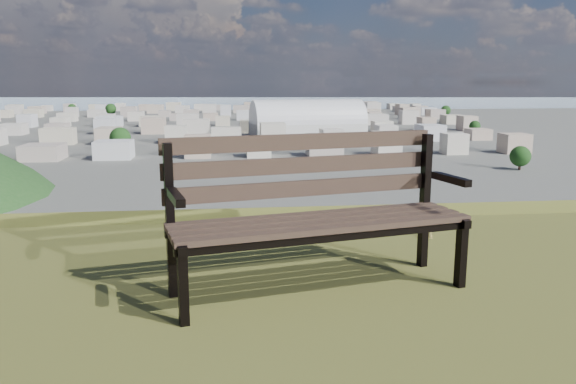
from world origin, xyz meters
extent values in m
cube|color=#3C2E23|center=(1.24, 1.79, 25.49)|extent=(1.96, 0.53, 0.04)
cube|color=#3C2E23|center=(1.21, 1.92, 25.49)|extent=(1.96, 0.53, 0.04)
cube|color=#3C2E23|center=(1.18, 2.05, 25.49)|extent=(1.96, 0.53, 0.04)
cube|color=#3C2E23|center=(1.15, 2.18, 25.49)|extent=(1.96, 0.53, 0.04)
cube|color=#3C2E23|center=(1.13, 2.26, 25.66)|extent=(1.95, 0.48, 0.11)
cube|color=#3C2E23|center=(1.12, 2.29, 25.82)|extent=(1.95, 0.48, 0.11)
cube|color=#3C2E23|center=(1.12, 2.32, 25.98)|extent=(1.95, 0.48, 0.11)
cube|color=black|center=(0.32, 1.56, 25.24)|extent=(0.07, 0.08, 0.49)
cube|color=black|center=(0.21, 2.02, 25.51)|extent=(0.07, 0.08, 1.02)
cube|color=black|center=(0.27, 1.77, 25.45)|extent=(0.18, 0.55, 0.06)
cube|color=black|center=(0.28, 1.72, 25.73)|extent=(0.14, 0.40, 0.05)
cube|color=black|center=(2.17, 1.98, 25.24)|extent=(0.07, 0.08, 0.49)
cube|color=black|center=(2.07, 2.44, 25.51)|extent=(0.07, 0.08, 1.02)
cube|color=black|center=(2.12, 2.20, 25.45)|extent=(0.18, 0.55, 0.06)
cube|color=black|center=(2.13, 2.14, 25.73)|extent=(0.14, 0.40, 0.05)
cube|color=black|center=(1.24, 1.78, 25.44)|extent=(1.95, 0.49, 0.04)
cube|color=black|center=(1.15, 2.19, 25.44)|extent=(1.95, 0.49, 0.04)
cone|color=brown|center=(2.40, 3.20, 25.09)|extent=(0.08, 0.08, 0.18)
cube|color=beige|center=(41.55, 280.07, 3.11)|extent=(58.64, 31.10, 6.21)
cylinder|color=silver|center=(41.55, 280.07, 6.21)|extent=(58.64, 31.10, 23.61)
cube|color=beige|center=(-60.00, 200.00, 3.50)|extent=(11.00, 11.00, 7.00)
cube|color=#AA9B91|center=(-36.00, 200.00, 3.50)|extent=(11.00, 11.00, 7.00)
cube|color=#BBA794|center=(-12.00, 200.00, 3.50)|extent=(11.00, 11.00, 7.00)
cube|color=silver|center=(12.00, 200.00, 3.50)|extent=(11.00, 11.00, 7.00)
cube|color=beige|center=(36.00, 200.00, 3.50)|extent=(11.00, 11.00, 7.00)
cube|color=tan|center=(60.00, 200.00, 3.50)|extent=(11.00, 11.00, 7.00)
cube|color=beige|center=(84.00, 200.00, 3.50)|extent=(11.00, 11.00, 7.00)
cube|color=beige|center=(108.00, 200.00, 3.50)|extent=(11.00, 11.00, 7.00)
cube|color=#BBA794|center=(-72.00, 250.00, 3.50)|extent=(11.00, 11.00, 7.00)
cube|color=silver|center=(-48.00, 250.00, 3.50)|extent=(11.00, 11.00, 7.00)
cube|color=beige|center=(-24.00, 250.00, 3.50)|extent=(11.00, 11.00, 7.00)
cube|color=tan|center=(0.00, 250.00, 3.50)|extent=(11.00, 11.00, 7.00)
cube|color=beige|center=(24.00, 250.00, 3.50)|extent=(11.00, 11.00, 7.00)
cube|color=beige|center=(48.00, 250.00, 3.50)|extent=(11.00, 11.00, 7.00)
cube|color=beige|center=(72.00, 250.00, 3.50)|extent=(11.00, 11.00, 7.00)
cube|color=#AA9B91|center=(96.00, 250.00, 3.50)|extent=(11.00, 11.00, 7.00)
cube|color=#BBA794|center=(120.00, 250.00, 3.50)|extent=(11.00, 11.00, 7.00)
cube|color=beige|center=(-108.00, 300.00, 3.50)|extent=(11.00, 11.00, 7.00)
cube|color=tan|center=(-84.00, 300.00, 3.50)|extent=(11.00, 11.00, 7.00)
cube|color=beige|center=(-60.00, 300.00, 3.50)|extent=(11.00, 11.00, 7.00)
cube|color=beige|center=(-36.00, 300.00, 3.50)|extent=(11.00, 11.00, 7.00)
cube|color=beige|center=(-12.00, 300.00, 3.50)|extent=(11.00, 11.00, 7.00)
cube|color=#AA9B91|center=(12.00, 300.00, 3.50)|extent=(11.00, 11.00, 7.00)
cube|color=#BBA794|center=(36.00, 300.00, 3.50)|extent=(11.00, 11.00, 7.00)
cube|color=silver|center=(60.00, 300.00, 3.50)|extent=(11.00, 11.00, 7.00)
cube|color=beige|center=(84.00, 300.00, 3.50)|extent=(11.00, 11.00, 7.00)
cube|color=tan|center=(108.00, 300.00, 3.50)|extent=(11.00, 11.00, 7.00)
cube|color=beige|center=(132.00, 300.00, 3.50)|extent=(11.00, 11.00, 7.00)
cube|color=beige|center=(-120.00, 350.00, 3.50)|extent=(11.00, 11.00, 7.00)
cube|color=#AA9B91|center=(-96.00, 350.00, 3.50)|extent=(11.00, 11.00, 7.00)
cube|color=#BBA794|center=(-72.00, 350.00, 3.50)|extent=(11.00, 11.00, 7.00)
cube|color=silver|center=(-48.00, 350.00, 3.50)|extent=(11.00, 11.00, 7.00)
cube|color=beige|center=(-24.00, 350.00, 3.50)|extent=(11.00, 11.00, 7.00)
cube|color=tan|center=(0.00, 350.00, 3.50)|extent=(11.00, 11.00, 7.00)
cube|color=beige|center=(24.00, 350.00, 3.50)|extent=(11.00, 11.00, 7.00)
cube|color=beige|center=(48.00, 350.00, 3.50)|extent=(11.00, 11.00, 7.00)
cube|color=beige|center=(72.00, 350.00, 3.50)|extent=(11.00, 11.00, 7.00)
cube|color=#AA9B91|center=(96.00, 350.00, 3.50)|extent=(11.00, 11.00, 7.00)
cube|color=#BBA794|center=(120.00, 350.00, 3.50)|extent=(11.00, 11.00, 7.00)
cube|color=silver|center=(144.00, 350.00, 3.50)|extent=(11.00, 11.00, 7.00)
cube|color=tan|center=(-132.00, 400.00, 3.50)|extent=(11.00, 11.00, 7.00)
cube|color=beige|center=(-108.00, 400.00, 3.50)|extent=(11.00, 11.00, 7.00)
cube|color=beige|center=(-84.00, 400.00, 3.50)|extent=(11.00, 11.00, 7.00)
cube|color=beige|center=(-60.00, 400.00, 3.50)|extent=(11.00, 11.00, 7.00)
cube|color=#AA9B91|center=(-36.00, 400.00, 3.50)|extent=(11.00, 11.00, 7.00)
cube|color=#BBA794|center=(-12.00, 400.00, 3.50)|extent=(11.00, 11.00, 7.00)
cube|color=silver|center=(12.00, 400.00, 3.50)|extent=(11.00, 11.00, 7.00)
cube|color=beige|center=(36.00, 400.00, 3.50)|extent=(11.00, 11.00, 7.00)
cube|color=tan|center=(60.00, 400.00, 3.50)|extent=(11.00, 11.00, 7.00)
cube|color=beige|center=(84.00, 400.00, 3.50)|extent=(11.00, 11.00, 7.00)
cube|color=beige|center=(108.00, 400.00, 3.50)|extent=(11.00, 11.00, 7.00)
cube|color=beige|center=(132.00, 400.00, 3.50)|extent=(11.00, 11.00, 7.00)
cube|color=#AA9B91|center=(156.00, 400.00, 3.50)|extent=(11.00, 11.00, 7.00)
cube|color=#BBA794|center=(-168.00, 450.00, 3.50)|extent=(11.00, 11.00, 7.00)
cube|color=silver|center=(-144.00, 450.00, 3.50)|extent=(11.00, 11.00, 7.00)
cube|color=beige|center=(-120.00, 450.00, 3.50)|extent=(11.00, 11.00, 7.00)
cube|color=tan|center=(-96.00, 450.00, 3.50)|extent=(11.00, 11.00, 7.00)
cube|color=beige|center=(-72.00, 450.00, 3.50)|extent=(11.00, 11.00, 7.00)
cube|color=beige|center=(-48.00, 450.00, 3.50)|extent=(11.00, 11.00, 7.00)
cube|color=beige|center=(-24.00, 450.00, 3.50)|extent=(11.00, 11.00, 7.00)
cube|color=#AA9B91|center=(0.00, 450.00, 3.50)|extent=(11.00, 11.00, 7.00)
cube|color=#BBA794|center=(24.00, 450.00, 3.50)|extent=(11.00, 11.00, 7.00)
cube|color=silver|center=(48.00, 450.00, 3.50)|extent=(11.00, 11.00, 7.00)
cube|color=beige|center=(72.00, 450.00, 3.50)|extent=(11.00, 11.00, 7.00)
cube|color=tan|center=(96.00, 450.00, 3.50)|extent=(11.00, 11.00, 7.00)
cube|color=beige|center=(120.00, 450.00, 3.50)|extent=(11.00, 11.00, 7.00)
cube|color=beige|center=(144.00, 450.00, 3.50)|extent=(11.00, 11.00, 7.00)
cube|color=beige|center=(168.00, 450.00, 3.50)|extent=(11.00, 11.00, 7.00)
cube|color=#AA9B91|center=(-180.00, 500.00, 3.50)|extent=(11.00, 11.00, 7.00)
cube|color=#BBA794|center=(-156.00, 500.00, 3.50)|extent=(11.00, 11.00, 7.00)
cube|color=silver|center=(-132.00, 500.00, 3.50)|extent=(11.00, 11.00, 7.00)
cube|color=beige|center=(-108.00, 500.00, 3.50)|extent=(11.00, 11.00, 7.00)
cube|color=tan|center=(-84.00, 500.00, 3.50)|extent=(11.00, 11.00, 7.00)
cube|color=beige|center=(-60.00, 500.00, 3.50)|extent=(11.00, 11.00, 7.00)
cube|color=beige|center=(-36.00, 500.00, 3.50)|extent=(11.00, 11.00, 7.00)
cube|color=beige|center=(-12.00, 500.00, 3.50)|extent=(11.00, 11.00, 7.00)
cube|color=#AA9B91|center=(12.00, 500.00, 3.50)|extent=(11.00, 11.00, 7.00)
cube|color=#BBA794|center=(36.00, 500.00, 3.50)|extent=(11.00, 11.00, 7.00)
cube|color=silver|center=(60.00, 500.00, 3.50)|extent=(11.00, 11.00, 7.00)
cube|color=beige|center=(84.00, 500.00, 3.50)|extent=(11.00, 11.00, 7.00)
cube|color=tan|center=(108.00, 500.00, 3.50)|extent=(11.00, 11.00, 7.00)
cube|color=beige|center=(132.00, 500.00, 3.50)|extent=(11.00, 11.00, 7.00)
cube|color=beige|center=(156.00, 500.00, 3.50)|extent=(11.00, 11.00, 7.00)
cube|color=beige|center=(180.00, 500.00, 3.50)|extent=(11.00, 11.00, 7.00)
cube|color=#AA9B91|center=(-192.00, 550.00, 3.50)|extent=(11.00, 11.00, 7.00)
cube|color=#BBA794|center=(-168.00, 550.00, 3.50)|extent=(11.00, 11.00, 7.00)
cube|color=silver|center=(-144.00, 550.00, 3.50)|extent=(11.00, 11.00, 7.00)
cube|color=beige|center=(-120.00, 550.00, 3.50)|extent=(11.00, 11.00, 7.00)
cube|color=tan|center=(-96.00, 550.00, 3.50)|extent=(11.00, 11.00, 7.00)
cube|color=beige|center=(-72.00, 550.00, 3.50)|extent=(11.00, 11.00, 7.00)
cube|color=beige|center=(-48.00, 550.00, 3.50)|extent=(11.00, 11.00, 7.00)
cube|color=beige|center=(-24.00, 550.00, 3.50)|extent=(11.00, 11.00, 7.00)
cube|color=#AA9B91|center=(0.00, 550.00, 3.50)|extent=(11.00, 11.00, 7.00)
cube|color=#BBA794|center=(24.00, 550.00, 3.50)|extent=(11.00, 11.00, 7.00)
cube|color=silver|center=(48.00, 550.00, 3.50)|extent=(11.00, 11.00, 7.00)
cube|color=beige|center=(72.00, 550.00, 3.50)|extent=(11.00, 11.00, 7.00)
cube|color=tan|center=(96.00, 550.00, 3.50)|extent=(11.00, 11.00, 7.00)
cube|color=beige|center=(120.00, 550.00, 3.50)|extent=(11.00, 11.00, 7.00)
cube|color=beige|center=(144.00, 550.00, 3.50)|extent=(11.00, 11.00, 7.00)
cube|color=beige|center=(168.00, 550.00, 3.50)|extent=(11.00, 11.00, 7.00)
cube|color=#AA9B91|center=(192.00, 550.00, 3.50)|extent=(11.00, 11.00, 7.00)
cylinder|color=black|center=(90.00, 160.00, 1.05)|extent=(0.80, 0.80, 2.10)
sphere|color=black|center=(90.00, 160.00, 4.20)|extent=(6.30, 6.30, 6.30)
cylinder|color=black|center=(-40.00, 220.00, 1.35)|extent=(0.80, 0.80, 2.70)
sphere|color=black|center=(-40.00, 220.00, 5.40)|extent=(8.10, 8.10, 8.10)
cylinder|color=black|center=(130.00, 280.00, 0.97)|extent=(0.80, 0.80, 1.95)
sphere|color=black|center=(130.00, 280.00, 3.90)|extent=(5.85, 5.85, 5.85)
cylinder|color=black|center=(60.00, 400.00, 1.12)|extent=(0.80, 0.80, 2.25)
sphere|color=black|center=(60.00, 400.00, 4.50)|extent=(6.75, 6.75, 6.75)
cylinder|color=black|center=(-90.00, 460.00, 1.43)|extent=(0.80, 0.80, 2.85)
sphere|color=black|center=(-90.00, 460.00, 5.70)|extent=(8.55, 8.55, 8.55)
cylinder|color=black|center=(-130.00, 500.00, 1.20)|extent=(0.80, 0.80, 2.40)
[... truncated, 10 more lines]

